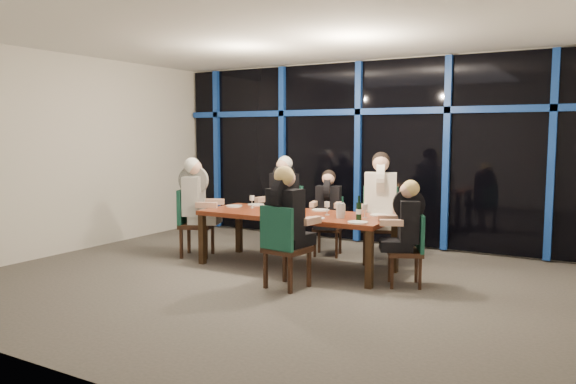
% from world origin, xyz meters
% --- Properties ---
extents(room, '(7.04, 7.00, 3.02)m').
position_xyz_m(room, '(0.00, 0.00, 2.02)').
color(room, '#58534D').
rests_on(room, ground).
extents(window_wall, '(6.86, 0.43, 2.94)m').
position_xyz_m(window_wall, '(0.01, 2.93, 1.55)').
color(window_wall, black).
rests_on(window_wall, ground).
extents(dining_table, '(2.60, 1.00, 0.75)m').
position_xyz_m(dining_table, '(0.00, 0.80, 0.68)').
color(dining_table, maroon).
rests_on(dining_table, ground).
extents(chair_far_left, '(0.56, 0.56, 1.00)m').
position_xyz_m(chair_far_left, '(-0.76, 1.85, 0.56)').
color(chair_far_left, black).
rests_on(chair_far_left, ground).
extents(chair_far_mid, '(0.50, 0.50, 0.87)m').
position_xyz_m(chair_far_mid, '(0.01, 1.80, 0.48)').
color(chair_far_mid, black).
rests_on(chair_far_mid, ground).
extents(chair_far_right, '(0.63, 0.63, 1.06)m').
position_xyz_m(chair_far_right, '(0.84, 1.75, 0.59)').
color(chair_far_right, black).
rests_on(chair_far_right, ground).
extents(chair_end_left, '(0.60, 0.60, 0.99)m').
position_xyz_m(chair_end_left, '(-1.70, 0.67, 0.56)').
color(chair_end_left, black).
rests_on(chair_end_left, ground).
extents(chair_end_right, '(0.53, 0.53, 0.86)m').
position_xyz_m(chair_end_right, '(1.63, 0.71, 0.48)').
color(chair_end_right, black).
rests_on(chair_end_right, ground).
extents(chair_near_mid, '(0.51, 0.51, 0.98)m').
position_xyz_m(chair_near_mid, '(0.38, -0.18, 0.55)').
color(chair_near_mid, black).
rests_on(chair_near_mid, ground).
extents(diner_far_left, '(0.56, 0.67, 0.97)m').
position_xyz_m(diner_far_left, '(-0.78, 1.76, 0.95)').
color(diner_far_left, black).
rests_on(diner_far_left, ground).
extents(diner_far_mid, '(0.50, 0.59, 0.84)m').
position_xyz_m(diner_far_mid, '(0.03, 1.73, 0.83)').
color(diner_far_mid, black).
rests_on(diner_far_mid, ground).
extents(diner_far_right, '(0.64, 0.72, 1.03)m').
position_xyz_m(diner_far_right, '(0.87, 1.67, 1.01)').
color(diner_far_right, white).
rests_on(diner_far_right, ground).
extents(diner_end_left, '(0.68, 0.62, 0.97)m').
position_xyz_m(diner_end_left, '(-1.62, 0.70, 0.95)').
color(diner_end_left, black).
rests_on(diner_end_left, ground).
extents(diner_end_right, '(0.59, 0.55, 0.84)m').
position_xyz_m(diner_end_right, '(1.56, 0.68, 0.83)').
color(diner_end_right, black).
rests_on(diner_end_right, ground).
extents(diner_near_mid, '(0.52, 0.64, 0.96)m').
position_xyz_m(diner_near_mid, '(0.39, -0.09, 0.94)').
color(diner_near_mid, black).
rests_on(diner_near_mid, ground).
extents(plate_far_left, '(0.24, 0.24, 0.01)m').
position_xyz_m(plate_far_left, '(-0.91, 1.21, 0.76)').
color(plate_far_left, white).
rests_on(plate_far_left, dining_table).
extents(plate_far_mid, '(0.24, 0.24, 0.01)m').
position_xyz_m(plate_far_mid, '(0.18, 1.18, 0.76)').
color(plate_far_mid, white).
rests_on(plate_far_mid, dining_table).
extents(plate_far_right, '(0.24, 0.24, 0.01)m').
position_xyz_m(plate_far_right, '(1.06, 1.13, 0.76)').
color(plate_far_right, white).
rests_on(plate_far_right, dining_table).
extents(plate_end_left, '(0.24, 0.24, 0.01)m').
position_xyz_m(plate_end_left, '(-1.10, 0.92, 0.76)').
color(plate_end_left, white).
rests_on(plate_end_left, dining_table).
extents(plate_end_right, '(0.24, 0.24, 0.01)m').
position_xyz_m(plate_end_right, '(1.05, 0.44, 0.76)').
color(plate_end_right, white).
rests_on(plate_end_right, dining_table).
extents(plate_near_mid, '(0.24, 0.24, 0.01)m').
position_xyz_m(plate_near_mid, '(0.47, 0.47, 0.76)').
color(plate_near_mid, white).
rests_on(plate_near_mid, dining_table).
extents(wine_bottle, '(0.07, 0.07, 0.30)m').
position_xyz_m(wine_bottle, '(0.99, 0.63, 0.87)').
color(wine_bottle, black).
rests_on(wine_bottle, dining_table).
extents(water_pitcher, '(0.12, 0.10, 0.19)m').
position_xyz_m(water_pitcher, '(0.71, 0.69, 0.84)').
color(water_pitcher, silver).
rests_on(water_pitcher, dining_table).
extents(tea_light, '(0.05, 0.05, 0.03)m').
position_xyz_m(tea_light, '(-0.13, 0.55, 0.77)').
color(tea_light, '#F5A249').
rests_on(tea_light, dining_table).
extents(wine_glass_a, '(0.07, 0.07, 0.19)m').
position_xyz_m(wine_glass_a, '(-0.22, 0.75, 0.89)').
color(wine_glass_a, silver).
rests_on(wine_glass_a, dining_table).
extents(wine_glass_b, '(0.06, 0.06, 0.15)m').
position_xyz_m(wine_glass_b, '(0.03, 0.96, 0.86)').
color(wine_glass_b, white).
rests_on(wine_glass_b, dining_table).
extents(wine_glass_c, '(0.07, 0.07, 0.18)m').
position_xyz_m(wine_glass_c, '(0.45, 0.84, 0.88)').
color(wine_glass_c, silver).
rests_on(wine_glass_c, dining_table).
extents(wine_glass_d, '(0.07, 0.07, 0.18)m').
position_xyz_m(wine_glass_d, '(-0.79, 0.93, 0.88)').
color(wine_glass_d, white).
rests_on(wine_glass_d, dining_table).
extents(wine_glass_e, '(0.07, 0.07, 0.18)m').
position_xyz_m(wine_glass_e, '(0.97, 0.86, 0.88)').
color(wine_glass_e, silver).
rests_on(wine_glass_e, dining_table).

